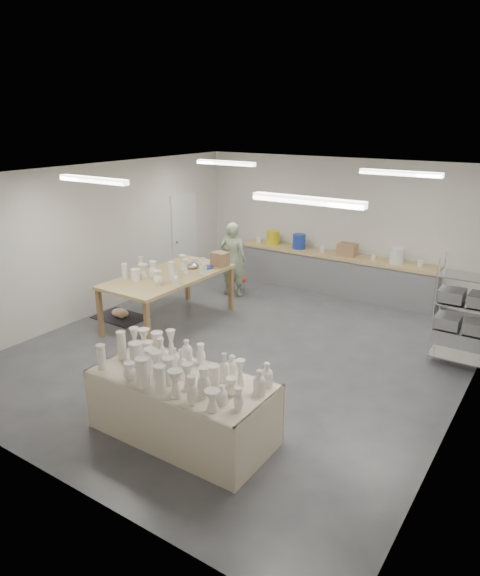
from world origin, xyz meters
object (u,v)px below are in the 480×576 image
Objects in this scene: drying_table at (182,403)px; work_table at (172,275)px; red_stool at (240,280)px; potter at (233,259)px.

work_table is (-2.56, 2.81, 0.51)m from drying_table.
drying_table is 0.88× the size of work_table.
work_table is at bearing -91.51° from red_stool.
red_stool is (0.06, 2.25, -0.70)m from work_table.
drying_table is 5.65m from red_stool.
red_stool is at bearing 88.87° from work_table.
drying_table is at bearing -63.72° from red_stool.
work_table is 6.99× the size of red_stool.
potter is 4.45× the size of red_stool.
work_table reaches higher than red_stool.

